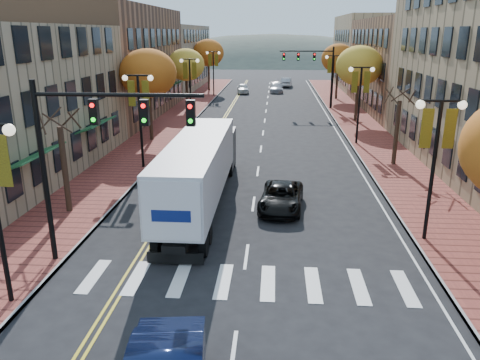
# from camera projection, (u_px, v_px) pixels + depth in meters

# --- Properties ---
(ground) EXTENTS (200.00, 200.00, 0.00)m
(ground) POSITION_uv_depth(u_px,v_px,m) (239.00, 314.00, 14.87)
(ground) COLOR black
(ground) RESTS_ON ground
(sidewalk_left) EXTENTS (4.00, 85.00, 0.15)m
(sidewalk_left) POSITION_uv_depth(u_px,v_px,m) (174.00, 121.00, 46.38)
(sidewalk_left) COLOR brown
(sidewalk_left) RESTS_ON ground
(sidewalk_right) EXTENTS (4.00, 85.00, 0.15)m
(sidewalk_right) POSITION_uv_depth(u_px,v_px,m) (358.00, 124.00, 45.10)
(sidewalk_right) COLOR brown
(sidewalk_right) RESTS_ON ground
(building_left_mid) EXTENTS (12.00, 24.00, 11.00)m
(building_left_mid) POSITION_uv_depth(u_px,v_px,m) (103.00, 63.00, 48.63)
(building_left_mid) COLOR brown
(building_left_mid) RESTS_ON ground
(building_left_far) EXTENTS (12.00, 26.00, 9.50)m
(building_left_far) POSITION_uv_depth(u_px,v_px,m) (160.00, 57.00, 72.62)
(building_left_far) COLOR #9E8966
(building_left_far) RESTS_ON ground
(building_right_mid) EXTENTS (15.00, 24.00, 10.00)m
(building_right_mid) POSITION_uv_depth(u_px,v_px,m) (434.00, 65.00, 51.96)
(building_right_mid) COLOR brown
(building_right_mid) RESTS_ON ground
(building_right_far) EXTENTS (15.00, 20.00, 11.00)m
(building_right_far) POSITION_uv_depth(u_px,v_px,m) (389.00, 52.00, 72.71)
(building_right_far) COLOR #9E8966
(building_right_far) RESTS_ON ground
(tree_left_a) EXTENTS (0.28, 0.28, 4.20)m
(tree_left_a) POSITION_uv_depth(u_px,v_px,m) (65.00, 170.00, 22.44)
(tree_left_a) COLOR #382619
(tree_left_a) RESTS_ON sidewalk_left
(tree_left_b) EXTENTS (4.48, 4.48, 7.21)m
(tree_left_b) POSITION_uv_depth(u_px,v_px,m) (148.00, 73.00, 36.68)
(tree_left_b) COLOR #382619
(tree_left_b) RESTS_ON sidewalk_left
(tree_left_c) EXTENTS (4.16, 4.16, 6.69)m
(tree_left_c) POSITION_uv_depth(u_px,v_px,m) (186.00, 65.00, 52.00)
(tree_left_c) COLOR #382619
(tree_left_c) RESTS_ON sidewalk_left
(tree_left_d) EXTENTS (4.61, 4.61, 7.42)m
(tree_left_d) POSITION_uv_depth(u_px,v_px,m) (208.00, 53.00, 68.94)
(tree_left_d) COLOR #382619
(tree_left_d) RESTS_ON sidewalk_left
(tree_right_b) EXTENTS (0.28, 0.28, 4.20)m
(tree_right_b) POSITION_uv_depth(u_px,v_px,m) (396.00, 133.00, 30.66)
(tree_right_b) COLOR #382619
(tree_right_b) RESTS_ON sidewalk_right
(tree_right_c) EXTENTS (4.48, 4.48, 7.21)m
(tree_right_c) POSITION_uv_depth(u_px,v_px,m) (359.00, 66.00, 44.90)
(tree_right_c) COLOR #382619
(tree_right_c) RESTS_ON sidewalk_right
(tree_right_d) EXTENTS (4.35, 4.35, 7.00)m
(tree_right_d) POSITION_uv_depth(u_px,v_px,m) (338.00, 58.00, 60.15)
(tree_right_d) COLOR #382619
(tree_right_d) RESTS_ON sidewalk_right
(lamp_left_b) EXTENTS (1.96, 0.36, 6.05)m
(lamp_left_b) POSITION_uv_depth(u_px,v_px,m) (139.00, 103.00, 29.32)
(lamp_left_b) COLOR black
(lamp_left_b) RESTS_ON ground
(lamp_left_c) EXTENTS (1.96, 0.36, 6.05)m
(lamp_left_c) POSITION_uv_depth(u_px,v_px,m) (190.00, 77.00, 46.42)
(lamp_left_c) COLOR black
(lamp_left_c) RESTS_ON ground
(lamp_left_d) EXTENTS (1.96, 0.36, 6.05)m
(lamp_left_d) POSITION_uv_depth(u_px,v_px,m) (213.00, 65.00, 63.53)
(lamp_left_d) COLOR black
(lamp_left_d) RESTS_ON ground
(lamp_right_a) EXTENTS (1.96, 0.36, 6.05)m
(lamp_right_a) POSITION_uv_depth(u_px,v_px,m) (436.00, 144.00, 18.74)
(lamp_right_a) COLOR black
(lamp_right_a) RESTS_ON ground
(lamp_right_b) EXTENTS (1.96, 0.36, 6.05)m
(lamp_right_b) POSITION_uv_depth(u_px,v_px,m) (360.00, 90.00, 35.85)
(lamp_right_b) COLOR black
(lamp_right_b) RESTS_ON ground
(lamp_right_c) EXTENTS (1.96, 0.36, 6.05)m
(lamp_right_c) POSITION_uv_depth(u_px,v_px,m) (333.00, 71.00, 52.96)
(lamp_right_c) COLOR black
(lamp_right_c) RESTS_ON ground
(traffic_mast_near) EXTENTS (6.10, 0.35, 7.00)m
(traffic_mast_near) POSITION_uv_depth(u_px,v_px,m) (92.00, 139.00, 16.62)
(traffic_mast_near) COLOR black
(traffic_mast_near) RESTS_ON ground
(traffic_mast_far) EXTENTS (6.10, 0.34, 7.00)m
(traffic_mast_far) POSITION_uv_depth(u_px,v_px,m) (315.00, 65.00, 52.91)
(traffic_mast_far) COLOR black
(traffic_mast_far) RESTS_ON ground
(semi_truck) EXTENTS (2.38, 14.59, 3.65)m
(semi_truck) POSITION_uv_depth(u_px,v_px,m) (201.00, 164.00, 23.77)
(semi_truck) COLOR black
(semi_truck) RESTS_ON ground
(black_suv) EXTENTS (2.46, 4.64, 1.24)m
(black_suv) POSITION_uv_depth(u_px,v_px,m) (281.00, 197.00, 23.56)
(black_suv) COLOR black
(black_suv) RESTS_ON ground
(car_far_white) EXTENTS (2.01, 4.29, 1.42)m
(car_far_white) POSITION_uv_depth(u_px,v_px,m) (243.00, 88.00, 68.08)
(car_far_white) COLOR silver
(car_far_white) RESTS_ON ground
(car_far_silver) EXTENTS (1.88, 4.59, 1.33)m
(car_far_silver) POSITION_uv_depth(u_px,v_px,m) (276.00, 88.00, 69.04)
(car_far_silver) COLOR #A5A4AB
(car_far_silver) RESTS_ON ground
(car_far_oncoming) EXTENTS (2.00, 4.60, 1.47)m
(car_far_oncoming) POSITION_uv_depth(u_px,v_px,m) (286.00, 82.00, 75.98)
(car_far_oncoming) COLOR #95969B
(car_far_oncoming) RESTS_ON ground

